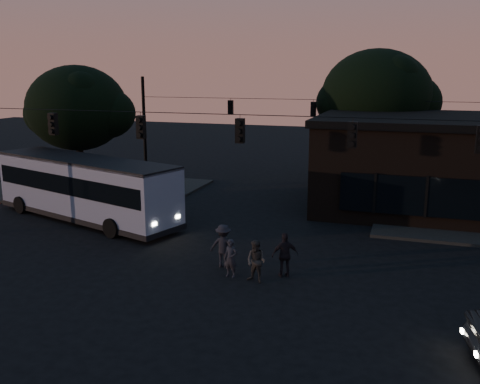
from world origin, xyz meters
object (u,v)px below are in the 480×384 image
(pedestrian_c, at_px, (285,255))
(bus, at_px, (85,186))
(building, at_px, (454,164))
(pedestrian_b, at_px, (256,261))
(pedestrian_d, at_px, (223,246))
(pedestrian_a, at_px, (231,258))

(pedestrian_c, bearing_deg, bus, -47.88)
(building, height_order, bus, building)
(building, bearing_deg, pedestrian_b, -118.60)
(pedestrian_b, bearing_deg, building, 75.69)
(pedestrian_d, bearing_deg, pedestrian_a, 120.75)
(bus, bearing_deg, building, 42.27)
(building, height_order, pedestrian_a, building)
(pedestrian_c, height_order, pedestrian_d, pedestrian_d)
(pedestrian_b, xyz_separation_m, pedestrian_d, (-1.75, 1.14, 0.07))
(bus, height_order, pedestrian_d, bus)
(pedestrian_a, bearing_deg, pedestrian_b, -1.14)
(building, xyz_separation_m, pedestrian_b, (-7.66, -14.05, -1.88))
(pedestrian_a, xyz_separation_m, pedestrian_d, (-0.65, 0.95, 0.14))
(building, xyz_separation_m, pedestrian_d, (-9.41, -12.91, -1.81))
(pedestrian_b, bearing_deg, pedestrian_d, 161.14)
(building, relative_size, pedestrian_d, 8.54)
(bus, distance_m, pedestrian_d, 10.50)
(building, height_order, pedestrian_d, building)
(bus, height_order, pedestrian_c, bus)
(building, height_order, pedestrian_b, building)
(pedestrian_b, relative_size, pedestrian_c, 0.92)
(building, relative_size, pedestrian_b, 9.31)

